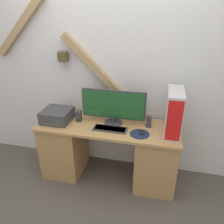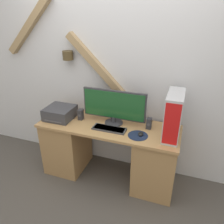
{
  "view_description": "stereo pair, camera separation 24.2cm",
  "coord_description": "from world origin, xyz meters",
  "px_view_note": "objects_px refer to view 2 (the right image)",
  "views": [
    {
      "loc": [
        0.54,
        -1.84,
        1.94
      ],
      "look_at": [
        0.04,
        0.28,
        0.9
      ],
      "focal_mm": 35.0,
      "sensor_mm": 36.0,
      "label": 1
    },
    {
      "loc": [
        0.77,
        -1.77,
        1.94
      ],
      "look_at": [
        0.04,
        0.28,
        0.9
      ],
      "focal_mm": 35.0,
      "sensor_mm": 36.0,
      "label": 2
    }
  ],
  "objects_px": {
    "mouse": "(141,134)",
    "speaker_left": "(81,115)",
    "monitor": "(114,106)",
    "speaker_right": "(149,123)",
    "keyboard": "(109,129)",
    "computer_tower": "(173,116)",
    "printer": "(60,113)"
  },
  "relations": [
    {
      "from": "speaker_right",
      "to": "keyboard",
      "type": "bearing_deg",
      "value": -157.05
    },
    {
      "from": "printer",
      "to": "keyboard",
      "type": "bearing_deg",
      "value": -5.69
    },
    {
      "from": "computer_tower",
      "to": "printer",
      "type": "bearing_deg",
      "value": -178.87
    },
    {
      "from": "mouse",
      "to": "computer_tower",
      "type": "bearing_deg",
      "value": 17.28
    },
    {
      "from": "computer_tower",
      "to": "printer",
      "type": "distance_m",
      "value": 1.33
    },
    {
      "from": "speaker_left",
      "to": "speaker_right",
      "type": "distance_m",
      "value": 0.82
    },
    {
      "from": "monitor",
      "to": "printer",
      "type": "relative_size",
      "value": 2.24
    },
    {
      "from": "monitor",
      "to": "speaker_right",
      "type": "xyz_separation_m",
      "value": [
        0.41,
        0.01,
        -0.15
      ]
    },
    {
      "from": "keyboard",
      "to": "printer",
      "type": "relative_size",
      "value": 1.15
    },
    {
      "from": "mouse",
      "to": "speaker_left",
      "type": "xyz_separation_m",
      "value": [
        -0.76,
        0.12,
        0.04
      ]
    },
    {
      "from": "computer_tower",
      "to": "speaker_right",
      "type": "xyz_separation_m",
      "value": [
        -0.25,
        0.08,
        -0.17
      ]
    },
    {
      "from": "keyboard",
      "to": "speaker_left",
      "type": "bearing_deg",
      "value": 163.64
    },
    {
      "from": "speaker_left",
      "to": "mouse",
      "type": "bearing_deg",
      "value": -9.1
    },
    {
      "from": "monitor",
      "to": "speaker_left",
      "type": "bearing_deg",
      "value": -174.55
    },
    {
      "from": "monitor",
      "to": "mouse",
      "type": "relative_size",
      "value": 8.76
    },
    {
      "from": "mouse",
      "to": "speaker_left",
      "type": "bearing_deg",
      "value": 170.9
    },
    {
      "from": "keyboard",
      "to": "printer",
      "type": "bearing_deg",
      "value": 174.31
    },
    {
      "from": "monitor",
      "to": "speaker_left",
      "type": "height_order",
      "value": "monitor"
    },
    {
      "from": "computer_tower",
      "to": "speaker_left",
      "type": "relative_size",
      "value": 3.76
    },
    {
      "from": "speaker_left",
      "to": "computer_tower",
      "type": "bearing_deg",
      "value": -1.52
    },
    {
      "from": "keyboard",
      "to": "computer_tower",
      "type": "distance_m",
      "value": 0.7
    },
    {
      "from": "monitor",
      "to": "speaker_right",
      "type": "bearing_deg",
      "value": 1.82
    },
    {
      "from": "monitor",
      "to": "speaker_left",
      "type": "xyz_separation_m",
      "value": [
        -0.41,
        -0.04,
        -0.15
      ]
    },
    {
      "from": "mouse",
      "to": "computer_tower",
      "type": "distance_m",
      "value": 0.38
    },
    {
      "from": "keyboard",
      "to": "speaker_left",
      "type": "height_order",
      "value": "speaker_left"
    },
    {
      "from": "keyboard",
      "to": "speaker_right",
      "type": "height_order",
      "value": "speaker_right"
    },
    {
      "from": "mouse",
      "to": "computer_tower",
      "type": "height_order",
      "value": "computer_tower"
    },
    {
      "from": "monitor",
      "to": "keyboard",
      "type": "bearing_deg",
      "value": -90.05
    },
    {
      "from": "monitor",
      "to": "speaker_left",
      "type": "distance_m",
      "value": 0.44
    },
    {
      "from": "mouse",
      "to": "keyboard",
      "type": "bearing_deg",
      "value": 179.64
    },
    {
      "from": "mouse",
      "to": "monitor",
      "type": "bearing_deg",
      "value": 155.52
    },
    {
      "from": "monitor",
      "to": "mouse",
      "type": "bearing_deg",
      "value": -24.48
    }
  ]
}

